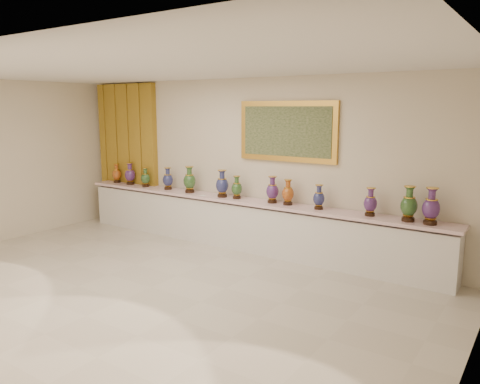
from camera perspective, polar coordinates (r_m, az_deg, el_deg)
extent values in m
plane|color=beige|center=(6.82, -10.75, -11.35)|extent=(8.00, 8.00, 0.00)
plane|color=beige|center=(8.35, 1.07, 3.45)|extent=(8.00, 0.00, 8.00)
plane|color=beige|center=(4.59, 26.76, -3.32)|extent=(0.00, 5.00, 5.00)
plane|color=white|center=(6.37, -11.68, 14.64)|extent=(8.00, 8.00, 0.00)
cube|color=#B28F26|center=(10.27, -13.47, 4.45)|extent=(1.64, 0.14, 2.95)
cube|color=gold|center=(7.87, 5.77, 7.37)|extent=(1.80, 0.06, 1.00)
cube|color=#22381C|center=(7.84, 5.65, 7.36)|extent=(1.62, 0.02, 0.82)
cube|color=white|center=(8.37, 0.18, -4.17)|extent=(7.20, 0.42, 0.81)
cube|color=#F7D0D5|center=(8.25, 0.11, -1.04)|extent=(7.28, 0.48, 0.05)
cylinder|color=black|center=(10.40, -14.76, 1.23)|extent=(0.14, 0.14, 0.04)
cone|color=gold|center=(10.39, -14.77, 1.48)|extent=(0.13, 0.13, 0.03)
ellipsoid|color=maroon|center=(10.37, -14.80, 2.10)|extent=(0.23, 0.23, 0.24)
cylinder|color=gold|center=(10.36, -14.82, 2.65)|extent=(0.13, 0.13, 0.01)
cylinder|color=maroon|center=(10.35, -14.84, 2.93)|extent=(0.08, 0.08, 0.09)
cone|color=maroon|center=(10.35, -14.85, 3.25)|extent=(0.13, 0.13, 0.03)
cylinder|color=gold|center=(10.34, -14.85, 3.34)|extent=(0.13, 0.13, 0.01)
cylinder|color=black|center=(10.07, -13.22, 1.03)|extent=(0.16, 0.16, 0.05)
cone|color=gold|center=(10.06, -13.23, 1.31)|extent=(0.14, 0.14, 0.03)
ellipsoid|color=#280B48|center=(10.04, -13.26, 2.03)|extent=(0.27, 0.27, 0.27)
cylinder|color=gold|center=(10.03, -13.29, 2.67)|extent=(0.15, 0.15, 0.01)
cylinder|color=#280B48|center=(10.02, -13.30, 3.00)|extent=(0.09, 0.09, 0.10)
cone|color=#280B48|center=(10.01, -13.32, 3.37)|extent=(0.15, 0.15, 0.04)
cylinder|color=gold|center=(10.01, -13.32, 3.47)|extent=(0.15, 0.15, 0.01)
cylinder|color=black|center=(9.71, -11.42, 0.75)|extent=(0.14, 0.14, 0.04)
cone|color=gold|center=(9.71, -11.42, 1.00)|extent=(0.12, 0.12, 0.03)
ellipsoid|color=black|center=(9.69, -11.45, 1.63)|extent=(0.22, 0.22, 0.23)
cylinder|color=gold|center=(9.68, -11.47, 2.20)|extent=(0.12, 0.12, 0.01)
cylinder|color=black|center=(9.67, -11.48, 2.49)|extent=(0.07, 0.07, 0.08)
cone|color=black|center=(9.66, -11.49, 2.82)|extent=(0.12, 0.12, 0.03)
cylinder|color=gold|center=(9.66, -11.49, 2.91)|extent=(0.13, 0.13, 0.01)
cylinder|color=black|center=(9.32, -8.76, 0.45)|extent=(0.15, 0.15, 0.04)
cone|color=gold|center=(9.31, -8.76, 0.73)|extent=(0.13, 0.13, 0.03)
ellipsoid|color=#0D1241|center=(9.29, -8.78, 1.46)|extent=(0.26, 0.26, 0.25)
cylinder|color=gold|center=(9.28, -8.80, 2.12)|extent=(0.14, 0.14, 0.01)
cylinder|color=#0D1241|center=(9.27, -8.81, 2.45)|extent=(0.08, 0.08, 0.09)
cone|color=#0D1241|center=(9.26, -8.82, 2.83)|extent=(0.14, 0.14, 0.03)
cylinder|color=gold|center=(9.26, -8.83, 2.94)|extent=(0.14, 0.14, 0.01)
cylinder|color=black|center=(8.92, -6.14, 0.09)|extent=(0.18, 0.18, 0.05)
cone|color=gold|center=(8.91, -6.15, 0.44)|extent=(0.15, 0.15, 0.03)
ellipsoid|color=black|center=(8.89, -6.17, 1.32)|extent=(0.31, 0.31, 0.29)
cylinder|color=gold|center=(8.87, -6.18, 2.10)|extent=(0.16, 0.16, 0.01)
cylinder|color=black|center=(8.86, -6.19, 2.51)|extent=(0.09, 0.09, 0.11)
cone|color=black|center=(8.85, -6.20, 2.97)|extent=(0.16, 0.16, 0.04)
cylinder|color=gold|center=(8.85, -6.20, 3.09)|extent=(0.16, 0.16, 0.01)
cylinder|color=black|center=(8.43, -2.18, -0.45)|extent=(0.17, 0.17, 0.05)
cone|color=gold|center=(8.42, -2.18, -0.09)|extent=(0.15, 0.15, 0.03)
ellipsoid|color=#0D1241|center=(8.40, -2.19, 0.82)|extent=(0.30, 0.30, 0.28)
cylinder|color=gold|center=(8.38, -2.20, 1.64)|extent=(0.16, 0.16, 0.01)
cylinder|color=#0D1241|center=(8.37, -2.20, 2.06)|extent=(0.09, 0.09, 0.10)
cone|color=#0D1241|center=(8.36, -2.20, 2.54)|extent=(0.16, 0.16, 0.04)
cylinder|color=gold|center=(8.36, -2.20, 2.67)|extent=(0.16, 0.16, 0.01)
cylinder|color=black|center=(8.29, -0.39, -0.66)|extent=(0.14, 0.14, 0.04)
cone|color=gold|center=(8.28, -0.39, -0.36)|extent=(0.13, 0.13, 0.03)
ellipsoid|color=black|center=(8.26, -0.39, 0.40)|extent=(0.20, 0.20, 0.24)
cylinder|color=gold|center=(8.24, -0.39, 1.09)|extent=(0.13, 0.13, 0.01)
cylinder|color=black|center=(8.23, -0.39, 1.44)|extent=(0.08, 0.08, 0.09)
cone|color=black|center=(8.23, -0.39, 1.84)|extent=(0.13, 0.13, 0.03)
cylinder|color=gold|center=(8.22, -0.39, 1.95)|extent=(0.13, 0.13, 0.01)
cylinder|color=black|center=(7.94, 3.95, -1.16)|extent=(0.16, 0.16, 0.05)
cone|color=gold|center=(7.93, 3.96, -0.81)|extent=(0.14, 0.14, 0.03)
ellipsoid|color=#280B48|center=(7.90, 3.97, 0.09)|extent=(0.25, 0.25, 0.26)
cylinder|color=gold|center=(7.89, 3.98, 0.89)|extent=(0.14, 0.14, 0.01)
cylinder|color=#280B48|center=(7.88, 3.99, 1.30)|extent=(0.08, 0.08, 0.10)
cone|color=#280B48|center=(7.87, 3.99, 1.77)|extent=(0.14, 0.14, 0.04)
cylinder|color=gold|center=(7.86, 3.99, 1.90)|extent=(0.15, 0.15, 0.01)
cylinder|color=black|center=(7.79, 5.84, -1.41)|extent=(0.15, 0.15, 0.04)
cone|color=gold|center=(7.78, 5.85, -1.07)|extent=(0.13, 0.13, 0.03)
ellipsoid|color=maroon|center=(7.76, 5.87, -0.22)|extent=(0.22, 0.22, 0.25)
cylinder|color=gold|center=(7.74, 5.88, 0.54)|extent=(0.14, 0.14, 0.01)
cylinder|color=maroon|center=(7.74, 5.89, 0.94)|extent=(0.08, 0.08, 0.09)
cone|color=maroon|center=(7.73, 5.89, 1.39)|extent=(0.14, 0.14, 0.03)
cylinder|color=gold|center=(7.72, 5.90, 1.51)|extent=(0.14, 0.14, 0.01)
cylinder|color=black|center=(7.53, 9.56, -1.93)|extent=(0.14, 0.14, 0.04)
cone|color=gold|center=(7.52, 9.57, -1.61)|extent=(0.12, 0.12, 0.03)
ellipsoid|color=#0D1241|center=(7.50, 9.59, -0.79)|extent=(0.23, 0.23, 0.23)
cylinder|color=gold|center=(7.48, 9.62, -0.06)|extent=(0.13, 0.13, 0.01)
cylinder|color=#0D1241|center=(7.47, 9.63, 0.32)|extent=(0.07, 0.07, 0.08)
cone|color=#0D1241|center=(7.46, 9.64, 0.75)|extent=(0.13, 0.13, 0.03)
cylinder|color=gold|center=(7.46, 9.64, 0.86)|extent=(0.13, 0.13, 0.01)
cylinder|color=black|center=(7.24, 15.54, -2.64)|extent=(0.15, 0.15, 0.04)
cone|color=gold|center=(7.23, 15.56, -2.28)|extent=(0.13, 0.13, 0.03)
ellipsoid|color=#280B48|center=(7.21, 15.61, -1.37)|extent=(0.26, 0.26, 0.25)
cylinder|color=gold|center=(7.19, 15.65, -0.55)|extent=(0.14, 0.14, 0.01)
cylinder|color=#280B48|center=(7.18, 15.67, -0.13)|extent=(0.08, 0.08, 0.09)
cone|color=#280B48|center=(7.17, 15.69, 0.35)|extent=(0.14, 0.14, 0.03)
cylinder|color=gold|center=(7.17, 15.70, 0.48)|extent=(0.14, 0.14, 0.01)
cylinder|color=black|center=(7.06, 19.79, -3.16)|extent=(0.18, 0.18, 0.05)
cone|color=gold|center=(7.05, 19.82, -2.72)|extent=(0.16, 0.16, 0.03)
ellipsoid|color=black|center=(7.02, 19.89, -1.61)|extent=(0.27, 0.27, 0.29)
cylinder|color=gold|center=(7.00, 19.95, -0.61)|extent=(0.16, 0.16, 0.01)
cylinder|color=black|center=(6.99, 19.98, -0.09)|extent=(0.09, 0.09, 0.11)
cone|color=black|center=(6.98, 20.02, 0.49)|extent=(0.16, 0.16, 0.04)
cylinder|color=gold|center=(6.97, 20.03, 0.65)|extent=(0.17, 0.17, 0.01)
cylinder|color=black|center=(6.98, 22.15, -3.47)|extent=(0.18, 0.18, 0.05)
cone|color=gold|center=(6.97, 22.18, -3.02)|extent=(0.16, 0.16, 0.03)
ellipsoid|color=#280B48|center=(6.94, 22.26, -1.87)|extent=(0.31, 0.31, 0.30)
cylinder|color=gold|center=(6.91, 22.33, -0.84)|extent=(0.16, 0.16, 0.01)
cylinder|color=#280B48|center=(6.90, 22.37, -0.31)|extent=(0.10, 0.10, 0.11)
cone|color=#280B48|center=(6.89, 22.41, 0.30)|extent=(0.16, 0.16, 0.04)
cylinder|color=gold|center=(6.89, 22.42, 0.46)|extent=(0.17, 0.17, 0.01)
cube|color=white|center=(8.59, -4.54, -0.43)|extent=(0.10, 0.06, 0.00)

